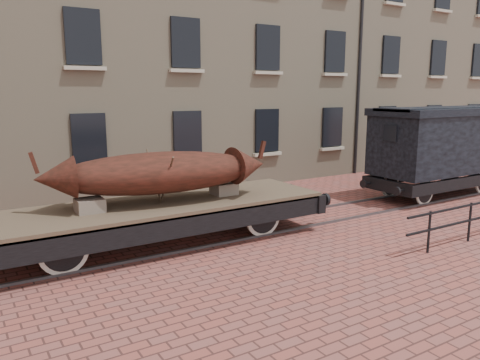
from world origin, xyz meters
TOP-DOWN VIEW (x-y plane):
  - ground at (0.00, 0.00)m, footprint 90.00×90.00m
  - warehouse_cream at (3.00, 9.99)m, footprint 40.00×10.19m
  - rail_track at (0.00, 0.00)m, footprint 30.00×1.52m
  - flatcar_wagon at (-2.07, 0.00)m, footprint 9.17×2.49m
  - iron_boat at (-2.11, 0.00)m, footprint 5.65×2.17m
  - goods_van at (8.62, -0.00)m, footprint 6.17×2.25m

SIDE VIEW (x-z plane):
  - ground at x=0.00m, z-range 0.00..0.00m
  - rail_track at x=0.00m, z-range 0.00..0.06m
  - flatcar_wagon at x=-2.07m, z-range 0.17..1.55m
  - iron_boat at x=-2.11m, z-range 1.12..2.52m
  - goods_van at x=8.62m, z-range 0.40..3.60m
  - warehouse_cream at x=3.00m, z-range 0.00..14.00m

